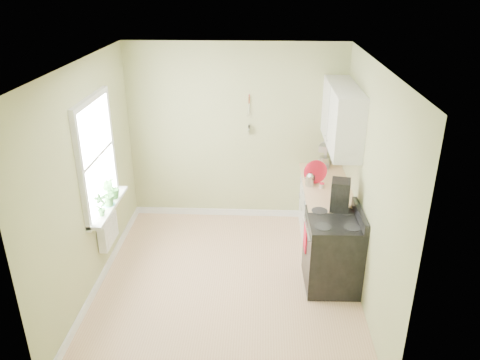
{
  "coord_description": "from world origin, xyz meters",
  "views": [
    {
      "loc": [
        0.39,
        -4.83,
        3.55
      ],
      "look_at": [
        0.13,
        0.55,
        1.16
      ],
      "focal_mm": 35.0,
      "sensor_mm": 36.0,
      "label": 1
    }
  ],
  "objects_px": {
    "stand_mixer": "(325,155)",
    "kettle": "(310,179)",
    "coffee_maker": "(340,196)",
    "stove": "(333,251)"
  },
  "relations": [
    {
      "from": "stove",
      "to": "coffee_maker",
      "type": "distance_m",
      "value": 0.68
    },
    {
      "from": "kettle",
      "to": "stand_mixer",
      "type": "bearing_deg",
      "value": 69.71
    },
    {
      "from": "stand_mixer",
      "to": "coffee_maker",
      "type": "relative_size",
      "value": 0.98
    },
    {
      "from": "kettle",
      "to": "coffee_maker",
      "type": "bearing_deg",
      "value": -66.19
    },
    {
      "from": "stand_mixer",
      "to": "coffee_maker",
      "type": "distance_m",
      "value": 1.44
    },
    {
      "from": "stove",
      "to": "coffee_maker",
      "type": "relative_size",
      "value": 2.68
    },
    {
      "from": "kettle",
      "to": "stove",
      "type": "bearing_deg",
      "value": -76.13
    },
    {
      "from": "coffee_maker",
      "to": "stand_mixer",
      "type": "bearing_deg",
      "value": 90.57
    },
    {
      "from": "kettle",
      "to": "coffee_maker",
      "type": "height_order",
      "value": "coffee_maker"
    },
    {
      "from": "stand_mixer",
      "to": "kettle",
      "type": "xyz_separation_m",
      "value": [
        -0.28,
        -0.77,
        -0.06
      ]
    }
  ]
}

